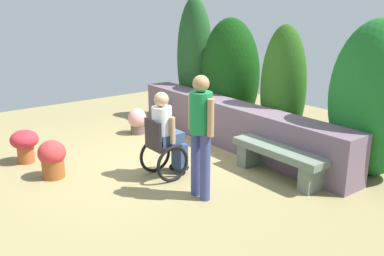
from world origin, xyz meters
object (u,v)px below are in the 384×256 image
stone_bench (278,157)px  person_in_wheelchair (165,138)px  flower_pot_terracotta_by_wall (25,143)px  flower_pot_red_accent (52,158)px  person_standing_companion (201,129)px  flower_pot_purple_near (137,121)px

stone_bench → person_in_wheelchair: bearing=-129.8°
flower_pot_terracotta_by_wall → flower_pot_red_accent: size_ratio=0.95×
person_in_wheelchair → person_standing_companion: person_standing_companion is taller
flower_pot_red_accent → person_standing_companion: bearing=35.7°
stone_bench → flower_pot_red_accent: size_ratio=2.71×
flower_pot_purple_near → flower_pot_red_accent: (1.17, -2.17, 0.04)m
person_in_wheelchair → flower_pot_purple_near: person_in_wheelchair is taller
person_in_wheelchair → flower_pot_red_accent: (-1.00, -1.40, -0.30)m
person_in_wheelchair → flower_pot_red_accent: bearing=-115.9°
stone_bench → person_in_wheelchair: (-1.08, -1.34, 0.30)m
person_standing_companion → flower_pot_red_accent: (-1.90, -1.36, -0.66)m
person_standing_companion → flower_pot_terracotta_by_wall: bearing=-150.6°
person_standing_companion → flower_pot_terracotta_by_wall: 3.24m
person_in_wheelchair → person_standing_companion: size_ratio=0.78×
flower_pot_red_accent → stone_bench: bearing=52.7°
stone_bench → flower_pot_purple_near: (-3.25, -0.57, -0.05)m
flower_pot_red_accent → flower_pot_purple_near: bearing=118.3°
person_in_wheelchair → stone_bench: bearing=60.8°
person_in_wheelchair → flower_pot_terracotta_by_wall: (-1.90, -1.53, -0.28)m
person_in_wheelchair → flower_pot_red_accent: size_ratio=2.25×
person_in_wheelchair → flower_pot_red_accent: 1.74m
person_in_wheelchair → flower_pot_purple_near: (-2.17, 0.77, -0.35)m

